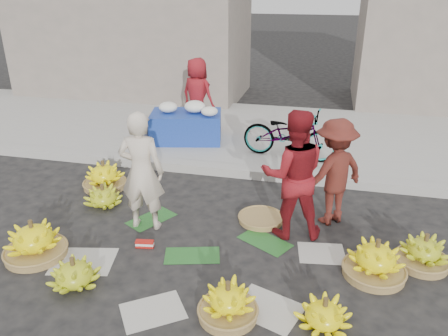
% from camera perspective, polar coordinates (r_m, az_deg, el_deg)
% --- Properties ---
extents(ground, '(80.00, 80.00, 0.00)m').
position_cam_1_polar(ground, '(5.44, -2.52, -10.33)').
color(ground, black).
rests_on(ground, ground).
extents(curb, '(40.00, 0.25, 0.15)m').
position_cam_1_polar(curb, '(7.29, 2.11, -0.45)').
color(curb, '#999690').
rests_on(curb, ground).
extents(sidewalk, '(40.00, 4.00, 0.12)m').
position_cam_1_polar(sidewalk, '(9.23, 4.67, 4.60)').
color(sidewalk, '#999690').
rests_on(sidewalk, ground).
extents(building_left, '(6.00, 3.00, 4.00)m').
position_cam_1_polar(building_left, '(12.73, -11.84, 18.33)').
color(building_left, gray).
rests_on(building_left, sidewalk).
extents(newspaper_scatter, '(3.20, 1.80, 0.00)m').
position_cam_1_polar(newspaper_scatter, '(4.83, -5.16, -15.41)').
color(newspaper_scatter, beige).
rests_on(newspaper_scatter, ground).
extents(banana_leaves, '(2.00, 1.00, 0.00)m').
position_cam_1_polar(banana_leaves, '(5.63, -2.96, -9.06)').
color(banana_leaves, '#1D5720').
rests_on(banana_leaves, ground).
extents(banana_bunch_0, '(0.82, 0.82, 0.48)m').
position_cam_1_polar(banana_bunch_0, '(5.64, -23.58, -8.68)').
color(banana_bunch_0, olive).
rests_on(banana_bunch_0, ground).
extents(banana_bunch_1, '(0.69, 0.69, 0.35)m').
position_cam_1_polar(banana_bunch_1, '(5.03, -18.98, -12.86)').
color(banana_bunch_1, '#97B319').
rests_on(banana_bunch_1, ground).
extents(banana_bunch_2, '(0.62, 0.62, 0.41)m').
position_cam_1_polar(banana_bunch_2, '(4.39, 0.52, -17.13)').
color(banana_bunch_2, olive).
rests_on(banana_bunch_2, ground).
extents(banana_bunch_3, '(0.60, 0.60, 0.32)m').
position_cam_1_polar(banana_bunch_3, '(4.42, 12.97, -18.07)').
color(banana_bunch_3, '#FFF40C').
rests_on(banana_bunch_3, ground).
extents(banana_bunch_4, '(0.69, 0.69, 0.46)m').
position_cam_1_polar(banana_bunch_4, '(5.15, 19.18, -11.30)').
color(banana_bunch_4, olive).
rests_on(banana_bunch_4, ground).
extents(banana_bunch_5, '(0.58, 0.58, 0.41)m').
position_cam_1_polar(banana_bunch_5, '(5.54, 24.62, -9.97)').
color(banana_bunch_5, olive).
rests_on(banana_bunch_5, ground).
extents(banana_bunch_6, '(0.56, 0.56, 0.34)m').
position_cam_1_polar(banana_bunch_6, '(6.55, -15.51, -3.58)').
color(banana_bunch_6, '#97B319').
rests_on(banana_bunch_6, ground).
extents(banana_bunch_7, '(0.67, 0.67, 0.45)m').
position_cam_1_polar(banana_bunch_7, '(7.09, -15.39, -1.01)').
color(banana_bunch_7, olive).
rests_on(banana_bunch_7, ground).
extents(basket_spare, '(0.68, 0.68, 0.07)m').
position_cam_1_polar(basket_spare, '(5.99, 4.83, -6.62)').
color(basket_spare, olive).
rests_on(basket_spare, ground).
extents(incense_stack, '(0.23, 0.10, 0.09)m').
position_cam_1_polar(incense_stack, '(5.50, -10.32, -9.73)').
color(incense_stack, red).
rests_on(incense_stack, ground).
extents(vendor_cream, '(0.61, 0.43, 1.58)m').
position_cam_1_polar(vendor_cream, '(5.61, -10.72, -0.47)').
color(vendor_cream, beige).
rests_on(vendor_cream, ground).
extents(vendor_red, '(0.91, 0.77, 1.65)m').
position_cam_1_polar(vendor_red, '(5.41, 9.03, -0.88)').
color(vendor_red, maroon).
rests_on(vendor_red, ground).
extents(man_striped, '(1.05, 1.02, 1.44)m').
position_cam_1_polar(man_striped, '(5.84, 14.17, -0.55)').
color(man_striped, maroon).
rests_on(man_striped, ground).
extents(flower_table, '(1.48, 1.10, 0.78)m').
position_cam_1_polar(flower_table, '(8.52, -4.90, 5.67)').
color(flower_table, navy).
rests_on(flower_table, sidewalk).
extents(grey_bucket, '(0.31, 0.31, 0.35)m').
position_cam_1_polar(grey_bucket, '(8.57, -10.70, 4.43)').
color(grey_bucket, gray).
rests_on(grey_bucket, sidewalk).
extents(flower_vendor, '(0.85, 0.69, 1.49)m').
position_cam_1_polar(flower_vendor, '(9.01, -3.49, 9.51)').
color(flower_vendor, maroon).
rests_on(flower_vendor, sidewalk).
extents(bicycle, '(0.82, 1.73, 0.87)m').
position_cam_1_polar(bicycle, '(7.68, 8.54, 4.42)').
color(bicycle, gray).
rests_on(bicycle, sidewalk).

